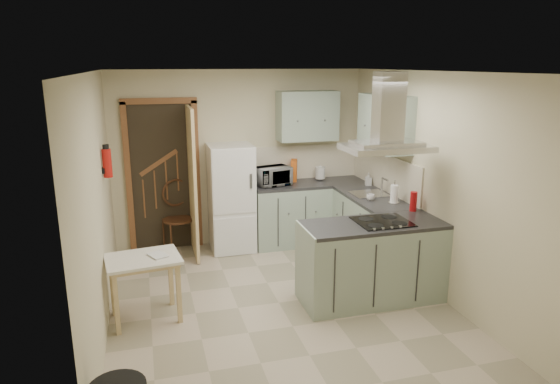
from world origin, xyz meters
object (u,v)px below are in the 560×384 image
object	(u,v)px
bentwood_chair	(178,220)
microwave	(273,176)
extractor_hood	(386,148)
drop_leaf_table	(145,288)
peninsula	(372,261)
fridge	(231,198)

from	to	relation	value
bentwood_chair	microwave	xyz separation A→B (m)	(1.34, -0.13, 0.57)
extractor_hood	bentwood_chair	bearing A→B (deg)	134.72
drop_leaf_table	microwave	bearing A→B (deg)	36.41
microwave	peninsula	bearing A→B (deg)	-86.29
bentwood_chair	microwave	bearing A→B (deg)	-21.20
extractor_hood	drop_leaf_table	distance (m)	2.90
extractor_hood	microwave	size ratio (longest dim) A/B	1.89
peninsula	fridge	bearing A→B (deg)	121.74
drop_leaf_table	fridge	bearing A→B (deg)	47.97
peninsula	microwave	size ratio (longest dim) A/B	3.26
fridge	peninsula	distance (m)	2.35
extractor_hood	microwave	bearing A→B (deg)	110.29
drop_leaf_table	microwave	size ratio (longest dim) A/B	1.53
peninsula	bentwood_chair	world-z (taller)	bentwood_chair
bentwood_chair	microwave	size ratio (longest dim) A/B	1.93
peninsula	extractor_hood	xyz separation A→B (m)	(0.10, 0.00, 1.27)
extractor_hood	microwave	distance (m)	2.20
extractor_hood	fridge	bearing A→B (deg)	123.79
drop_leaf_table	bentwood_chair	xyz separation A→B (m)	(0.47, 1.88, 0.12)
drop_leaf_table	peninsula	bearing A→B (deg)	-12.40
drop_leaf_table	microwave	world-z (taller)	microwave
fridge	peninsula	world-z (taller)	fridge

